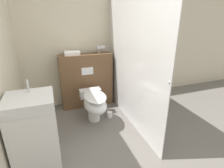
# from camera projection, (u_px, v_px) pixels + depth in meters

# --- Properties ---
(wall_back) EXTENTS (8.00, 0.06, 2.50)m
(wall_back) POSITION_uv_depth(u_px,v_px,m) (92.00, 42.00, 3.47)
(wall_back) COLOR beige
(wall_back) RESTS_ON ground_plane
(partition_panel) EXTENTS (1.01, 0.26, 1.06)m
(partition_panel) POSITION_uv_depth(u_px,v_px,m) (87.00, 81.00, 3.47)
(partition_panel) COLOR brown
(partition_panel) RESTS_ON ground_plane
(shower_glass) EXTENTS (0.04, 2.02, 2.20)m
(shower_glass) POSITION_uv_depth(u_px,v_px,m) (131.00, 59.00, 2.73)
(shower_glass) COLOR silver
(shower_glass) RESTS_ON ground_plane
(toilet) EXTENTS (0.38, 0.72, 0.52)m
(toilet) POSITION_uv_depth(u_px,v_px,m) (94.00, 103.00, 2.95)
(toilet) COLOR white
(toilet) RESTS_ON ground_plane
(sink_vanity) EXTENTS (0.50, 0.47, 1.08)m
(sink_vanity) POSITION_uv_depth(u_px,v_px,m) (35.00, 134.00, 1.99)
(sink_vanity) COLOR white
(sink_vanity) RESTS_ON ground_plane
(hair_drier) EXTENTS (0.20, 0.08, 0.14)m
(hair_drier) POSITION_uv_depth(u_px,v_px,m) (101.00, 48.00, 3.35)
(hair_drier) COLOR #B7B7BC
(hair_drier) RESTS_ON partition_panel
(folded_towel) EXTENTS (0.28, 0.20, 0.07)m
(folded_towel) POSITION_uv_depth(u_px,v_px,m) (72.00, 53.00, 3.21)
(folded_towel) COLOR white
(folded_towel) RESTS_ON partition_panel
(spare_toilet_roll) EXTENTS (0.09, 0.09, 0.10)m
(spare_toilet_roll) POSITION_uv_depth(u_px,v_px,m) (110.00, 115.00, 3.17)
(spare_toilet_roll) COLOR white
(spare_toilet_roll) RESTS_ON ground_plane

